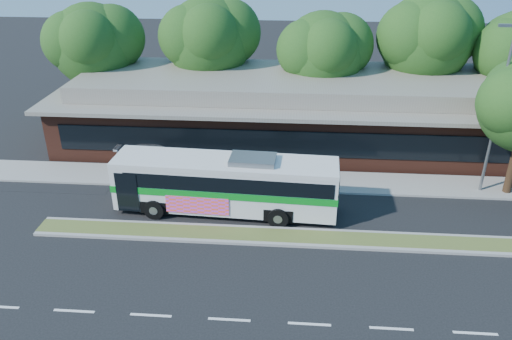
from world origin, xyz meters
name	(u,v)px	position (x,y,z in m)	size (l,w,h in m)	color
ground	(307,246)	(0.00, 0.00, 0.00)	(120.00, 120.00, 0.00)	black
median_strip	(307,238)	(0.00, 0.60, 0.07)	(26.00, 1.10, 0.15)	#455825
sidewalk	(306,181)	(0.00, 6.40, 0.06)	(44.00, 2.60, 0.12)	gray
parking_lot	(34,147)	(-18.00, 10.00, 0.01)	(14.00, 12.00, 0.01)	black
plaza_building	(306,109)	(0.00, 12.99, 2.13)	(33.20, 11.20, 4.45)	#512519
lamp_post	(498,108)	(9.56, 6.00, 4.90)	(0.93, 0.18, 9.07)	slate
tree_bg_a	(99,43)	(-14.58, 15.14, 5.87)	(6.47, 5.80, 8.63)	black
tree_bg_b	(215,38)	(-6.57, 16.14, 6.14)	(6.69, 6.00, 9.00)	black
tree_bg_c	(329,51)	(1.40, 15.13, 5.59)	(6.24, 5.60, 8.26)	black
tree_bg_d	(433,37)	(8.45, 16.15, 6.42)	(6.91, 6.20, 9.37)	black
transit_bus	(226,181)	(-4.10, 2.87, 1.75)	(11.33, 3.03, 3.15)	silver
sedan	(157,156)	(-9.00, 7.80, 0.70)	(1.97, 4.85, 1.41)	#AAAAB1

